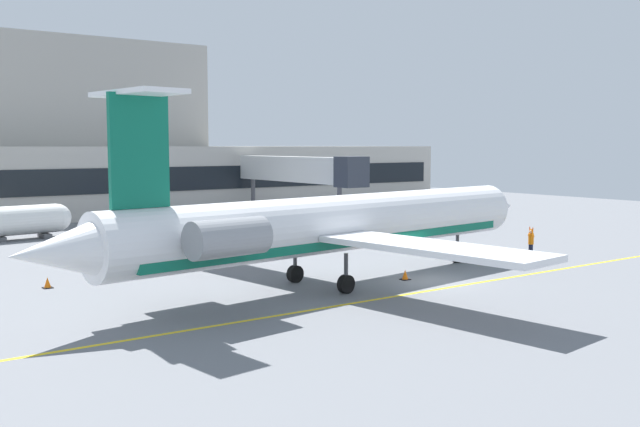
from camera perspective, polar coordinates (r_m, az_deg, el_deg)
name	(u,v)px	position (r m, az deg, el deg)	size (l,w,h in m)	color
ground	(433,282)	(38.26, 8.95, -5.38)	(120.00, 120.00, 0.11)	slate
terminal_building	(138,153)	(80.22, -14.24, 4.68)	(66.44, 15.24, 17.94)	#B7B2A8
jet_bridge_west	(300,170)	(68.23, -1.57, 3.46)	(2.40, 19.10, 6.13)	silver
regional_jet	(331,225)	(36.12, 0.88, -0.89)	(32.28, 24.72, 9.23)	white
baggage_tug	(224,223)	(57.70, -7.62, -0.78)	(3.93, 4.09, 1.93)	#19389E
pushback_tractor	(309,219)	(59.44, -0.87, -0.47)	(4.41, 3.46, 2.15)	#19389E
belt_loader	(455,216)	(62.82, 10.67, -0.22)	(1.95, 3.55, 2.25)	#1E4CB2
fuel_tank	(22,220)	(58.70, -22.54, -0.51)	(7.55, 2.93, 2.57)	white
marshaller	(531,242)	(47.43, 16.37, -2.18)	(0.45, 0.78, 1.94)	#191E33
safety_cone_alpha	(405,275)	(38.36, 6.75, -4.87)	(0.47, 0.47, 0.55)	orange
safety_cone_bravo	(47,283)	(38.39, -20.78, -5.19)	(0.47, 0.47, 0.55)	orange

